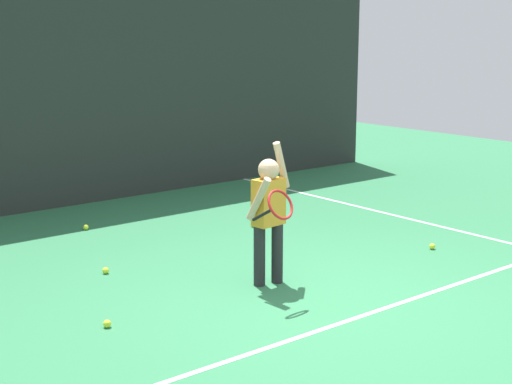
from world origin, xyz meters
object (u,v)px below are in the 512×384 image
object	(u,v)px
tennis_ball_3	(274,188)
tennis_ball_6	(432,246)
tennis_player	(269,210)
tennis_ball_2	(253,224)
tennis_ball_7	(86,227)
tennis_ball_0	(106,271)
tennis_ball_8	(107,324)

from	to	relation	value
tennis_ball_3	tennis_ball_6	size ratio (longest dim) A/B	1.00
tennis_player	tennis_ball_6	xyz separation A→B (m)	(2.16, -0.23, -0.69)
tennis_ball_2	tennis_ball_7	distance (m)	2.03
tennis_ball_0	tennis_ball_8	bearing A→B (deg)	-117.64
tennis_ball_3	tennis_ball_6	world-z (taller)	same
tennis_ball_6	tennis_ball_8	xyz separation A→B (m)	(-3.86, 0.24, 0.00)
tennis_player	tennis_ball_0	distance (m)	1.78
tennis_ball_2	tennis_ball_0	bearing A→B (deg)	-167.72
tennis_ball_7	tennis_ball_8	xyz separation A→B (m)	(-1.28, -2.92, 0.00)
tennis_ball_2	tennis_ball_3	distance (m)	2.18
tennis_ball_6	tennis_ball_7	distance (m)	4.08
tennis_ball_0	tennis_ball_6	xyz separation A→B (m)	(3.21, -1.50, 0.00)
tennis_ball_3	tennis_player	bearing A→B (deg)	-130.98
tennis_ball_3	tennis_ball_2	bearing A→B (deg)	-136.93
tennis_ball_6	tennis_ball_8	world-z (taller)	same
tennis_ball_6	tennis_ball_7	xyz separation A→B (m)	(-2.58, 3.16, 0.00)
tennis_player	tennis_ball_0	world-z (taller)	tennis_player
tennis_ball_0	tennis_player	bearing A→B (deg)	-50.42
tennis_ball_0	tennis_ball_6	distance (m)	3.54
tennis_ball_2	tennis_ball_8	xyz separation A→B (m)	(-2.94, -1.75, 0.00)
tennis_ball_6	tennis_ball_2	bearing A→B (deg)	114.86
tennis_ball_0	tennis_ball_3	bearing A→B (deg)	27.12
tennis_ball_7	tennis_ball_8	world-z (taller)	same
tennis_ball_0	tennis_ball_3	xyz separation A→B (m)	(3.87, 1.98, 0.00)
tennis_ball_8	tennis_ball_2	bearing A→B (deg)	30.83
tennis_player	tennis_ball_2	world-z (taller)	tennis_player
tennis_ball_3	tennis_ball_7	size ratio (longest dim) A/B	1.00
tennis_player	tennis_ball_3	distance (m)	4.36
tennis_ball_0	tennis_ball_3	world-z (taller)	same
tennis_ball_6	tennis_ball_7	size ratio (longest dim) A/B	1.00
tennis_ball_6	tennis_player	bearing A→B (deg)	173.90
tennis_ball_0	tennis_ball_3	size ratio (longest dim) A/B	1.00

